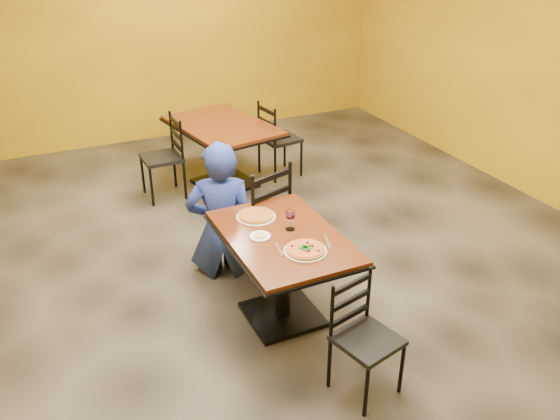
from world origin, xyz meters
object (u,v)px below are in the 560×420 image
chair_main_far (256,215)px  pizza_far (256,215)px  plate_main (305,251)px  wine_glass (290,219)px  chair_main_near (367,341)px  table_second (223,140)px  side_plate (260,236)px  pizza_main (305,249)px  diner (220,208)px  table_main (283,257)px  chair_second_right (280,139)px  plate_far (256,217)px  chair_second_left (162,158)px

chair_main_far → pizza_far: 0.57m
plate_main → wine_glass: wine_glass is taller
chair_main_near → chair_main_far: 1.75m
chair_main_near → wine_glass: wine_glass is taller
table_second → side_plate: (-0.62, -2.52, 0.19)m
pizza_main → diner: bearing=100.8°
table_main → wine_glass: (0.09, 0.06, 0.28)m
table_second → chair_second_right: size_ratio=1.66×
chair_main_far → pizza_far: (-0.20, -0.47, 0.26)m
chair_main_near → plate_main: bearing=86.2°
chair_main_near → wine_glass: bearing=80.3°
table_main → chair_main_far: (0.12, 0.81, -0.05)m
plate_main → pizza_far: bearing=100.4°
pizza_main → pizza_far: bearing=100.4°
table_second → diner: diner is taller
wine_glass → chair_main_far: bearing=87.1°
plate_main → diner: bearing=100.8°
pizza_far → plate_main: bearing=-79.6°
pizza_main → chair_main_far: bearing=85.7°
plate_far → pizza_far: size_ratio=1.11×
chair_second_right → wine_glass: bearing=149.3°
table_main → plate_main: bearing=-81.4°
chair_main_near → chair_second_left: size_ratio=0.90×
chair_main_near → wine_glass: (-0.07, 1.00, 0.43)m
diner → side_plate: (0.02, -0.83, 0.15)m
chair_second_left → diner: (0.09, -1.69, 0.15)m
chair_second_left → wine_glass: bearing=6.5°
table_second → chair_main_near: size_ratio=1.82×
table_second → chair_main_near: (-0.30, -3.51, -0.15)m
table_main → plate_far: plate_far is taller
diner → pizza_main: diner is taller
chair_second_left → diner: diner is taller
table_second → chair_second_right: chair_second_right is taller
plate_far → wine_glass: 0.34m
chair_second_left → pizza_main: bearing=4.7°
table_second → pizza_main: pizza_main is taller
pizza_main → pizza_far: 0.63m
chair_main_near → pizza_far: size_ratio=2.94×
table_main → plate_far: (-0.07, 0.34, 0.20)m
diner → plate_main: (0.22, -1.16, 0.15)m
plate_far → side_plate: size_ratio=1.94×
table_second → chair_second_left: chair_second_left is taller
table_main → chair_second_right: 2.83m
chair_second_right → plate_main: 3.08m
pizza_far → chair_second_right: bearing=60.7°
table_main → chair_second_left: chair_second_left is taller
chair_second_right → plate_far: size_ratio=2.93×
chair_second_right → pizza_far: chair_second_right is taller
chair_second_right → side_plate: bearing=144.8°
pizza_main → plate_far: 0.63m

